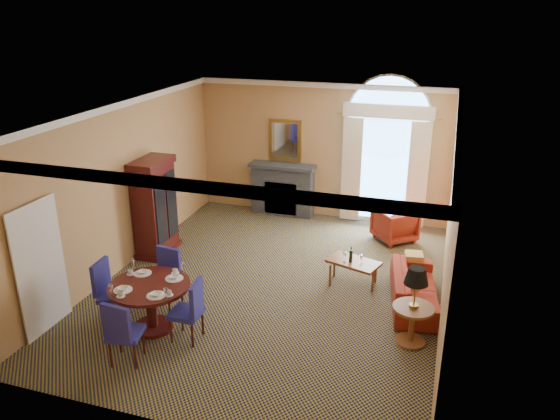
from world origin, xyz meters
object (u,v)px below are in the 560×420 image
(sofa, at_px, (415,288))
(coffee_table, at_px, (353,263))
(armchair, at_px, (395,224))
(dining_table, at_px, (150,296))
(armoire, at_px, (155,208))
(side_table, at_px, (415,297))

(sofa, relative_size, coffee_table, 1.87)
(armchair, bearing_deg, coffee_table, 36.57)
(dining_table, distance_m, coffee_table, 3.68)
(armoire, bearing_deg, armchair, 24.39)
(side_table, bearing_deg, armchair, 100.32)
(armchair, distance_m, side_table, 3.91)
(armoire, distance_m, dining_table, 2.95)
(side_table, bearing_deg, coffee_table, 127.20)
(sofa, bearing_deg, dining_table, 109.37)
(dining_table, distance_m, armchair, 5.71)
(coffee_table, bearing_deg, armoire, -164.51)
(armoire, bearing_deg, coffee_table, -2.29)
(sofa, distance_m, armchair, 2.67)
(sofa, bearing_deg, armoire, 75.77)
(dining_table, distance_m, side_table, 4.05)
(coffee_table, height_order, side_table, side_table)
(armoire, xyz_separation_m, side_table, (5.32, -1.73, -0.17))
(side_table, bearing_deg, sofa, 92.32)
(armchair, relative_size, side_table, 0.65)
(dining_table, relative_size, sofa, 0.65)
(dining_table, xyz_separation_m, coffee_table, (2.77, 2.43, -0.16))
(sofa, bearing_deg, armchair, 5.16)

